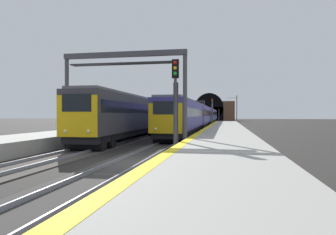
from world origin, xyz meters
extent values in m
plane|color=#282623|center=(0.00, 0.00, 0.00)|extent=(320.00, 320.00, 0.00)
cube|color=#9E9B93|center=(0.00, -4.40, 0.45)|extent=(112.00, 4.55, 0.91)
cube|color=yellow|center=(0.00, -2.37, 0.91)|extent=(112.00, 0.50, 0.01)
cube|color=#383533|center=(0.00, 0.00, 0.03)|extent=(160.00, 3.02, 0.06)
cube|color=gray|center=(0.00, 0.72, 0.14)|extent=(160.00, 0.07, 0.15)
cube|color=gray|center=(0.00, -0.72, 0.14)|extent=(160.00, 0.07, 0.15)
cube|color=#423D38|center=(0.00, 4.56, 0.03)|extent=(160.00, 3.10, 0.06)
cube|color=gray|center=(0.00, 5.28, 0.14)|extent=(160.00, 0.07, 0.15)
cube|color=gray|center=(0.00, 3.84, 0.14)|extent=(160.00, 0.07, 0.15)
cube|color=navy|center=(18.20, 0.00, 2.35)|extent=(19.80, 2.78, 2.78)
cube|color=black|center=(18.20, 0.00, 2.60)|extent=(19.00, 2.80, 0.83)
cube|color=slate|center=(18.20, 0.00, 3.84)|extent=(19.20, 2.37, 0.20)
cube|color=black|center=(18.20, 0.00, 0.78)|extent=(19.40, 2.45, 0.51)
cylinder|color=black|center=(9.77, -0.03, 0.46)|extent=(0.92, 2.50, 0.92)
cylinder|color=black|center=(11.57, -0.02, 0.46)|extent=(0.92, 2.50, 0.92)
cylinder|color=black|center=(24.82, 0.02, 0.46)|extent=(0.92, 2.50, 0.92)
cylinder|color=black|center=(26.62, 0.03, 0.46)|extent=(0.92, 2.50, 0.92)
cube|color=#E5B20F|center=(8.26, -0.03, 2.12)|extent=(0.13, 2.61, 2.31)
cube|color=black|center=(8.21, -0.03, 2.91)|extent=(0.05, 1.90, 1.00)
sphere|color=#F2EACC|center=(8.20, -0.78, 1.32)|extent=(0.20, 0.20, 0.20)
sphere|color=#F2EACC|center=(8.20, 0.71, 1.32)|extent=(0.20, 0.20, 0.20)
cube|color=navy|center=(38.59, 0.00, 2.35)|extent=(19.80, 2.78, 2.78)
cube|color=black|center=(38.59, 0.00, 2.68)|extent=(19.00, 2.80, 0.98)
cube|color=slate|center=(38.59, 0.00, 3.84)|extent=(19.20, 2.37, 0.20)
cube|color=black|center=(38.59, 0.00, 0.78)|extent=(19.40, 2.45, 0.51)
cylinder|color=black|center=(30.13, -0.03, 0.46)|extent=(0.92, 2.50, 0.92)
cylinder|color=black|center=(31.93, -0.02, 0.46)|extent=(0.92, 2.50, 0.92)
cylinder|color=black|center=(45.25, 0.02, 0.46)|extent=(0.92, 2.50, 0.92)
cylinder|color=black|center=(47.05, 0.03, 0.46)|extent=(0.92, 2.50, 0.92)
cube|color=navy|center=(58.99, 0.00, 2.35)|extent=(19.80, 2.78, 2.78)
cube|color=black|center=(58.99, 0.00, 2.62)|extent=(19.00, 2.80, 0.79)
cube|color=slate|center=(58.99, 0.00, 3.84)|extent=(19.20, 2.37, 0.20)
cube|color=black|center=(58.99, 0.00, 0.78)|extent=(19.40, 2.45, 0.51)
cylinder|color=black|center=(50.04, -0.03, 0.46)|extent=(0.92, 2.50, 0.92)
cylinder|color=black|center=(51.84, -0.02, 0.46)|extent=(0.92, 2.50, 0.92)
cylinder|color=black|center=(66.13, 0.02, 0.46)|extent=(0.92, 2.50, 0.92)
cylinder|color=black|center=(67.93, 0.03, 0.46)|extent=(0.92, 2.50, 0.92)
cube|color=navy|center=(79.38, 0.00, 2.35)|extent=(19.80, 2.78, 2.78)
cube|color=black|center=(79.38, 0.00, 2.77)|extent=(19.00, 2.80, 0.99)
cube|color=slate|center=(79.38, 0.00, 3.84)|extent=(19.20, 2.37, 0.20)
cube|color=black|center=(79.38, 0.00, 0.78)|extent=(19.40, 2.45, 0.51)
cylinder|color=black|center=(70.85, -0.03, 0.46)|extent=(0.92, 2.50, 0.92)
cylinder|color=black|center=(72.65, -0.02, 0.46)|extent=(0.92, 2.50, 0.92)
cylinder|color=black|center=(86.11, 0.02, 0.46)|extent=(0.92, 2.50, 0.92)
cylinder|color=black|center=(87.91, 0.03, 0.46)|extent=(0.92, 2.50, 0.92)
cube|color=black|center=(38.59, 0.00, 4.39)|extent=(1.31, 1.63, 0.90)
cube|color=#333338|center=(11.98, 4.56, 2.52)|extent=(18.52, 3.22, 2.96)
cube|color=black|center=(11.98, 4.56, 2.95)|extent=(17.78, 3.23, 0.84)
cube|color=slate|center=(11.98, 4.56, 4.10)|extent=(17.96, 2.80, 0.20)
cube|color=black|center=(11.98, 4.56, 0.84)|extent=(18.14, 2.89, 0.54)
cylinder|color=black|center=(3.96, 4.34, 0.49)|extent=(1.06, 2.52, 0.99)
cylinder|color=black|center=(5.76, 4.39, 0.49)|extent=(1.06, 2.52, 0.99)
cylinder|color=black|center=(18.19, 4.73, 0.49)|extent=(1.06, 2.52, 0.99)
cylinder|color=black|center=(19.99, 4.78, 0.49)|extent=(1.06, 2.52, 0.99)
cube|color=#E5B20F|center=(2.71, 4.30, 2.31)|extent=(0.19, 2.61, 2.55)
cube|color=black|center=(2.66, 4.30, 3.11)|extent=(0.09, 1.90, 1.06)
sphere|color=#F2EACC|center=(2.68, 3.56, 1.39)|extent=(0.20, 0.20, 0.20)
sphere|color=#F2EACC|center=(2.63, 5.05, 1.39)|extent=(0.20, 0.20, 0.20)
cube|color=#333338|center=(30.99, 4.56, 2.52)|extent=(18.52, 3.22, 2.96)
cube|color=black|center=(30.99, 4.56, 2.98)|extent=(17.78, 3.23, 0.86)
cube|color=slate|center=(30.99, 4.56, 4.10)|extent=(17.96, 2.80, 0.20)
cube|color=black|center=(30.99, 4.56, 0.84)|extent=(18.14, 2.89, 0.54)
cylinder|color=black|center=(23.02, 4.34, 0.49)|extent=(1.06, 2.52, 0.99)
cylinder|color=black|center=(24.82, 4.39, 0.49)|extent=(1.06, 2.52, 0.99)
cylinder|color=black|center=(37.17, 4.73, 0.49)|extent=(1.06, 2.52, 0.99)
cylinder|color=black|center=(38.97, 4.78, 0.49)|extent=(1.06, 2.52, 0.99)
cube|color=#333338|center=(50.01, 4.56, 2.52)|extent=(18.52, 3.22, 2.96)
cube|color=black|center=(50.01, 4.56, 3.00)|extent=(17.78, 3.23, 0.89)
cube|color=slate|center=(50.01, 4.56, 4.10)|extent=(17.96, 2.80, 0.20)
cube|color=black|center=(50.01, 4.56, 0.84)|extent=(18.14, 2.89, 0.54)
cylinder|color=black|center=(41.71, 4.33, 0.49)|extent=(1.06, 2.52, 0.99)
cylinder|color=black|center=(43.51, 4.38, 0.49)|extent=(1.06, 2.52, 0.99)
cylinder|color=black|center=(56.51, 4.74, 0.49)|extent=(1.06, 2.52, 0.99)
cylinder|color=black|center=(58.31, 4.79, 0.49)|extent=(1.06, 2.52, 0.99)
cube|color=black|center=(30.99, 4.56, 4.65)|extent=(1.34, 1.66, 0.90)
cylinder|color=#38383D|center=(2.52, -1.78, 2.22)|extent=(0.16, 0.16, 4.45)
cube|color=black|center=(2.52, -1.78, 4.97)|extent=(0.20, 0.38, 1.05)
cube|color=#38383D|center=(2.66, -1.78, 2.22)|extent=(0.04, 0.28, 4.00)
sphere|color=red|center=(2.39, -1.78, 5.30)|extent=(0.20, 0.20, 0.20)
sphere|color=yellow|center=(2.39, -1.78, 5.00)|extent=(0.20, 0.20, 0.20)
sphere|color=green|center=(2.39, -1.78, 4.70)|extent=(0.20, 0.20, 0.20)
cylinder|color=#4C4C54|center=(46.63, -1.78, 2.45)|extent=(0.16, 0.16, 4.90)
cube|color=black|center=(46.63, -1.78, 5.27)|extent=(0.20, 0.38, 0.75)
cube|color=#4C4C54|center=(46.77, -1.78, 2.45)|extent=(0.04, 0.28, 4.41)
sphere|color=red|center=(46.50, -1.78, 5.45)|extent=(0.20, 0.20, 0.20)
sphere|color=yellow|center=(46.50, -1.78, 5.15)|extent=(0.20, 0.20, 0.20)
cylinder|color=#38383D|center=(97.89, -1.78, 1.88)|extent=(0.16, 0.16, 3.77)
cube|color=black|center=(97.89, -1.78, 4.14)|extent=(0.20, 0.38, 0.75)
cube|color=#38383D|center=(98.03, -1.78, 1.88)|extent=(0.04, 0.28, 3.39)
sphere|color=red|center=(97.76, -1.78, 4.32)|extent=(0.20, 0.20, 0.20)
sphere|color=yellow|center=(97.76, -1.78, 4.02)|extent=(0.20, 0.20, 0.20)
cylinder|color=#3F3F47|center=(5.43, 6.48, 3.16)|extent=(0.28, 0.28, 6.31)
cylinder|color=#3F3F47|center=(5.43, -1.92, 3.16)|extent=(0.28, 0.28, 6.31)
cube|color=#3F3F47|center=(5.43, 2.28, 6.49)|extent=(0.36, 8.69, 0.35)
cube|color=#2D2D33|center=(5.43, 2.28, 5.86)|extent=(0.70, 7.57, 0.08)
cube|color=brown|center=(109.10, 2.28, 3.86)|extent=(2.93, 19.91, 7.71)
cube|color=black|center=(107.58, 2.28, 2.70)|extent=(0.12, 11.15, 5.40)
cylinder|color=black|center=(107.58, 2.28, 5.40)|extent=(0.12, 11.15, 11.15)
cylinder|color=#595B60|center=(64.14, -7.07, 3.60)|extent=(0.22, 0.22, 7.20)
cylinder|color=#595B60|center=(64.14, -5.92, 6.60)|extent=(0.08, 2.31, 0.08)
camera|label=1|loc=(-14.43, -4.61, 2.40)|focal=32.72mm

